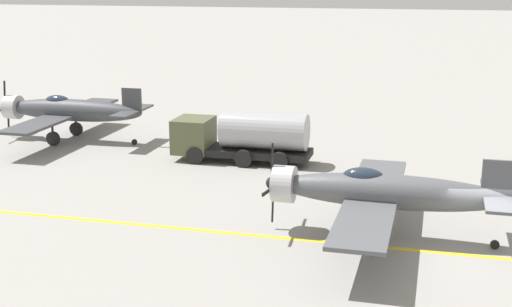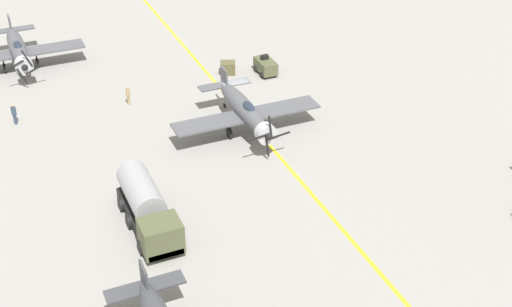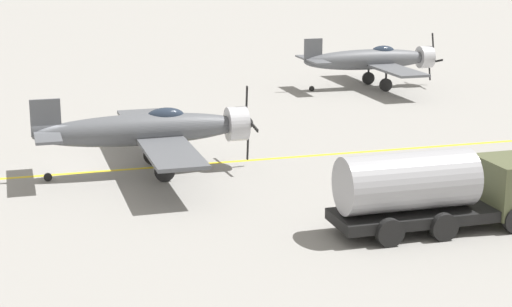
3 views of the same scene
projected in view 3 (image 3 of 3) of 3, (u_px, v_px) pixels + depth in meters
name	position (u px, v px, depth m)	size (l,w,h in m)	color
ground_plane	(63.00, 174.00, 38.60)	(400.00, 400.00, 0.00)	gray
taxiway_stripe	(63.00, 174.00, 38.60)	(0.30, 160.00, 0.01)	yellow
airplane_far_left	(373.00, 60.00, 60.19)	(12.00, 9.98, 3.77)	#575A5F
airplane_mid_center	(150.00, 130.00, 38.27)	(12.00, 9.98, 3.79)	#54565B
fuel_tanker	(441.00, 189.00, 31.01)	(2.68, 8.00, 2.98)	black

